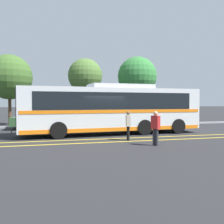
{
  "coord_description": "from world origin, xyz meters",
  "views": [
    {
      "loc": [
        -3.84,
        -16.49,
        2.11
      ],
      "look_at": [
        0.81,
        0.36,
        1.47
      ],
      "focal_mm": 42.0,
      "sensor_mm": 36.0,
      "label": 1
    }
  ],
  "objects_px": {
    "pedestrian_1": "(155,126)",
    "tree_0": "(137,76)",
    "transit_bus": "(112,108)",
    "tree_1": "(85,76)",
    "tree_2": "(9,77)",
    "parked_car_1": "(42,120)",
    "pedestrian_0": "(128,124)"
  },
  "relations": [
    {
      "from": "transit_bus",
      "to": "parked_car_1",
      "type": "bearing_deg",
      "value": 40.24
    },
    {
      "from": "transit_bus",
      "to": "pedestrian_1",
      "type": "bearing_deg",
      "value": -174.88
    },
    {
      "from": "pedestrian_0",
      "to": "pedestrian_1",
      "type": "distance_m",
      "value": 2.14
    },
    {
      "from": "tree_2",
      "to": "pedestrian_1",
      "type": "bearing_deg",
      "value": -59.82
    },
    {
      "from": "transit_bus",
      "to": "tree_0",
      "type": "distance_m",
      "value": 10.86
    },
    {
      "from": "pedestrian_1",
      "to": "tree_1",
      "type": "xyz_separation_m",
      "value": [
        -0.87,
        15.45,
        3.93
      ]
    },
    {
      "from": "pedestrian_0",
      "to": "tree_1",
      "type": "relative_size",
      "value": 0.24
    },
    {
      "from": "parked_car_1",
      "to": "tree_2",
      "type": "relative_size",
      "value": 0.75
    },
    {
      "from": "transit_bus",
      "to": "tree_2",
      "type": "distance_m",
      "value": 11.8
    },
    {
      "from": "parked_car_1",
      "to": "pedestrian_0",
      "type": "bearing_deg",
      "value": 31.84
    },
    {
      "from": "tree_1",
      "to": "tree_2",
      "type": "bearing_deg",
      "value": -168.39
    },
    {
      "from": "parked_car_1",
      "to": "pedestrian_0",
      "type": "xyz_separation_m",
      "value": [
        4.55,
        -7.78,
        0.18
      ]
    },
    {
      "from": "parked_car_1",
      "to": "pedestrian_1",
      "type": "xyz_separation_m",
      "value": [
        5.27,
        -9.79,
        0.22
      ]
    },
    {
      "from": "pedestrian_1",
      "to": "tree_0",
      "type": "bearing_deg",
      "value": 136.02
    },
    {
      "from": "transit_bus",
      "to": "pedestrian_0",
      "type": "height_order",
      "value": "transit_bus"
    },
    {
      "from": "parked_car_1",
      "to": "tree_1",
      "type": "xyz_separation_m",
      "value": [
        4.41,
        5.66,
        4.14
      ]
    },
    {
      "from": "pedestrian_1",
      "to": "tree_2",
      "type": "xyz_separation_m",
      "value": [
        -8.12,
        13.96,
        3.47
      ]
    },
    {
      "from": "transit_bus",
      "to": "pedestrian_0",
      "type": "xyz_separation_m",
      "value": [
        0.07,
        -3.11,
        -0.81
      ]
    },
    {
      "from": "transit_bus",
      "to": "tree_1",
      "type": "relative_size",
      "value": 1.86
    },
    {
      "from": "pedestrian_0",
      "to": "tree_1",
      "type": "bearing_deg",
      "value": -169.08
    },
    {
      "from": "transit_bus",
      "to": "parked_car_1",
      "type": "xyz_separation_m",
      "value": [
        -4.49,
        4.67,
        -0.99
      ]
    },
    {
      "from": "transit_bus",
      "to": "parked_car_1",
      "type": "distance_m",
      "value": 6.55
    },
    {
      "from": "transit_bus",
      "to": "tree_1",
      "type": "xyz_separation_m",
      "value": [
        -0.08,
        10.33,
        3.15
      ]
    },
    {
      "from": "transit_bus",
      "to": "tree_2",
      "type": "bearing_deg",
      "value": 36.06
    },
    {
      "from": "parked_car_1",
      "to": "tree_1",
      "type": "bearing_deg",
      "value": 143.62
    },
    {
      "from": "pedestrian_1",
      "to": "tree_2",
      "type": "bearing_deg",
      "value": -176.36
    },
    {
      "from": "tree_1",
      "to": "parked_car_1",
      "type": "bearing_deg",
      "value": -127.88
    },
    {
      "from": "pedestrian_0",
      "to": "parked_car_1",
      "type": "bearing_deg",
      "value": -139.37
    },
    {
      "from": "tree_1",
      "to": "pedestrian_1",
      "type": "bearing_deg",
      "value": -86.79
    },
    {
      "from": "parked_car_1",
      "to": "tree_2",
      "type": "bearing_deg",
      "value": -144.18
    },
    {
      "from": "parked_car_1",
      "to": "tree_1",
      "type": "relative_size",
      "value": 0.73
    },
    {
      "from": "pedestrian_0",
      "to": "tree_0",
      "type": "bearing_deg",
      "value": 167.24
    }
  ]
}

